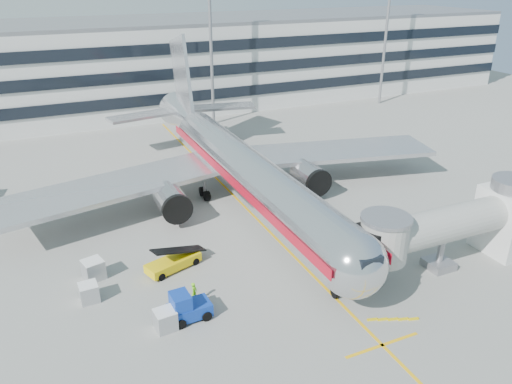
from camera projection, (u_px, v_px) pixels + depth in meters
name	position (u px, v px, depth m)	size (l,w,h in m)	color
ground	(288.00, 250.00, 45.88)	(180.00, 180.00, 0.00)	gray
lead_in_line	(245.00, 207.00, 54.20)	(0.25, 70.00, 0.01)	#F6B00C
stop_bar	(382.00, 345.00, 34.23)	(6.00, 0.25, 0.01)	#F6B00C
main_jet	(238.00, 165.00, 53.91)	(50.95, 48.70, 16.06)	silver
jet_bridge	(460.00, 224.00, 42.23)	(17.80, 4.50, 7.00)	silver
terminal	(141.00, 65.00, 90.93)	(150.00, 24.25, 15.60)	silver
light_mast_centre	(211.00, 31.00, 77.79)	(2.40, 1.20, 25.45)	gray
light_mast_east	(387.00, 22.00, 90.60)	(2.40, 1.20, 25.45)	gray
belt_loader	(173.00, 262.00, 42.74)	(5.17, 3.20, 2.42)	yellow
baggage_tug	(187.00, 308.00, 36.44)	(3.14, 2.09, 2.30)	#0D3299
cargo_container_left	(89.00, 293.00, 38.57)	(1.46, 1.46, 1.48)	#A5A8AC
cargo_container_right	(93.00, 269.00, 41.37)	(1.92, 1.92, 1.68)	#A5A8AC
cargo_container_front	(165.00, 320.00, 35.52)	(1.56, 1.56, 1.52)	#A5A8AC
ramp_worker	(194.00, 292.00, 38.37)	(0.63, 0.41, 1.72)	#73D916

